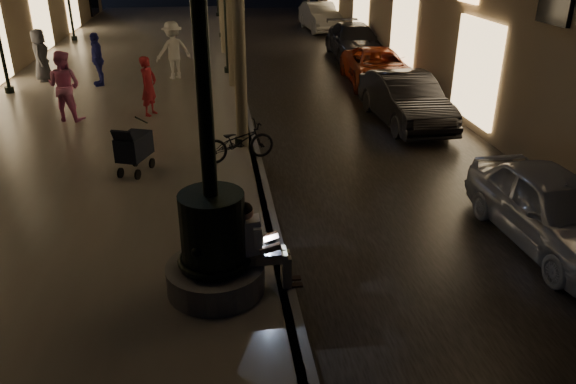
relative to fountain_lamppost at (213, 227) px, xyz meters
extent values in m
plane|color=black|center=(1.00, 13.00, -1.21)|extent=(120.00, 120.00, 0.00)
cube|color=black|center=(4.00, 13.00, -1.20)|extent=(6.00, 45.00, 0.02)
cube|color=#66605A|center=(-3.00, 13.00, -1.11)|extent=(8.00, 45.00, 0.20)
cube|color=#59595B|center=(1.00, 13.00, -1.11)|extent=(0.25, 45.00, 0.20)
cylinder|color=#59595B|center=(0.00, 0.00, -0.81)|extent=(1.40, 1.40, 0.40)
cylinder|color=black|center=(0.00, 0.00, -0.06)|extent=(0.90, 0.90, 1.10)
torus|color=black|center=(0.00, 0.00, -0.51)|extent=(1.04, 1.04, 0.10)
torus|color=black|center=(0.00, 0.00, 0.34)|extent=(0.89, 0.89, 0.09)
cylinder|color=black|center=(0.00, 0.00, 2.09)|extent=(0.20, 0.20, 3.20)
cube|color=tan|center=(0.55, 0.00, -0.52)|extent=(0.36, 0.24, 0.18)
cube|color=white|center=(0.49, 0.00, -0.18)|extent=(0.45, 0.26, 0.57)
sphere|color=tan|center=(0.46, 0.00, 0.19)|extent=(0.21, 0.21, 0.21)
sphere|color=black|center=(0.45, 0.00, 0.23)|extent=(0.21, 0.21, 0.21)
cube|color=tan|center=(0.79, -0.09, -0.52)|extent=(0.46, 0.13, 0.14)
cube|color=tan|center=(0.79, 0.09, -0.52)|extent=(0.46, 0.13, 0.14)
cube|color=tan|center=(1.01, -0.09, -0.77)|extent=(0.13, 0.12, 0.49)
cube|color=tan|center=(1.01, 0.09, -0.77)|extent=(0.13, 0.12, 0.49)
cube|color=black|center=(1.11, -0.09, -1.00)|extent=(0.26, 0.10, 0.03)
cube|color=black|center=(1.11, 0.09, -1.00)|extent=(0.26, 0.10, 0.03)
cube|color=black|center=(0.81, 0.00, -0.44)|extent=(0.24, 0.33, 0.02)
cube|color=black|center=(0.65, 0.00, -0.33)|extent=(0.09, 0.33, 0.22)
cube|color=#B2D2FF|center=(0.67, 0.00, -0.33)|extent=(0.06, 0.30, 0.18)
cylinder|color=#6B604C|center=(0.75, 6.00, 1.49)|extent=(0.28, 0.28, 5.00)
cylinder|color=#6B604C|center=(0.80, 12.00, 1.54)|extent=(0.28, 0.28, 5.10)
cylinder|color=black|center=(0.70, 6.00, -0.91)|extent=(0.28, 0.28, 0.20)
cylinder|color=black|center=(0.70, 6.00, 1.19)|extent=(0.12, 0.12, 4.40)
cylinder|color=black|center=(0.70, 14.00, -0.91)|extent=(0.28, 0.28, 0.20)
cylinder|color=black|center=(0.70, 14.00, 1.19)|extent=(0.12, 0.12, 4.40)
cylinder|color=black|center=(0.70, 22.00, -0.91)|extent=(0.28, 0.28, 0.20)
cylinder|color=black|center=(0.70, 30.00, -0.91)|extent=(0.28, 0.28, 0.20)
cylinder|color=black|center=(-6.40, 12.00, -0.91)|extent=(0.28, 0.28, 0.20)
cylinder|color=black|center=(-6.40, 22.00, -0.91)|extent=(0.28, 0.28, 0.20)
cube|color=black|center=(-1.61, 4.59, -0.41)|extent=(0.76, 0.94, 0.49)
cube|color=black|center=(-1.74, 4.23, -0.08)|extent=(0.48, 0.33, 0.32)
cylinder|color=black|center=(-1.91, 4.35, -0.90)|extent=(0.12, 0.22, 0.22)
cylinder|color=black|center=(-1.54, 4.21, -0.90)|extent=(0.12, 0.22, 0.22)
cylinder|color=black|center=(-1.67, 4.97, -0.90)|extent=(0.12, 0.22, 0.22)
cylinder|color=black|center=(-1.30, 4.82, -0.90)|extent=(0.12, 0.22, 0.22)
cylinder|color=black|center=(-1.45, 5.00, 0.03)|extent=(0.21, 0.47, 0.30)
imported|color=#AAADB2|center=(5.65, 0.92, -0.56)|extent=(1.68, 3.87, 1.30)
imported|color=black|center=(5.38, 7.75, -0.52)|extent=(1.66, 4.26, 1.38)
imported|color=#953213|center=(5.85, 12.19, -0.59)|extent=(2.33, 4.58, 1.24)
imported|color=#29292D|center=(6.20, 17.00, -0.51)|extent=(2.12, 4.88, 1.40)
imported|color=#9A9995|center=(6.20, 24.60, -0.46)|extent=(1.85, 4.62, 1.49)
imported|color=#AC222B|center=(-1.66, 8.90, -0.19)|extent=(0.62, 0.71, 1.64)
imported|color=pink|center=(-3.85, 8.71, -0.07)|extent=(1.10, 0.97, 1.89)
imported|color=white|center=(-1.19, 13.33, -0.03)|extent=(1.45, 1.16, 1.96)
imported|color=navy|center=(-3.67, 12.67, -0.14)|extent=(0.76, 1.11, 1.74)
imported|color=#333338|center=(-5.69, 13.53, -0.13)|extent=(0.59, 0.88, 1.77)
imported|color=black|center=(0.60, 5.05, -0.58)|extent=(1.76, 1.01, 0.87)
camera|label=1|loc=(0.11, -6.84, 3.63)|focal=35.00mm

